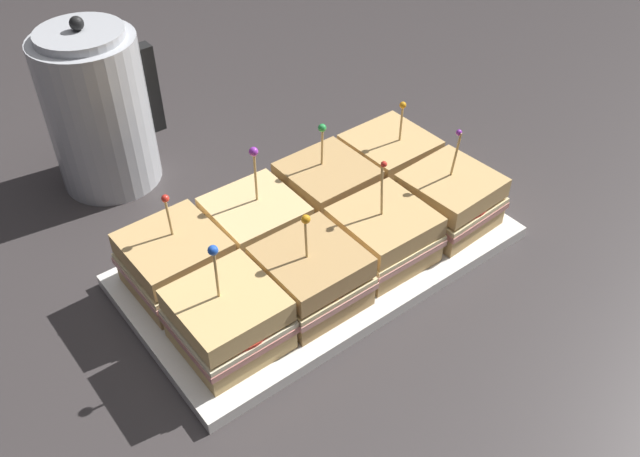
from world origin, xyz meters
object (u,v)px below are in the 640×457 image
object	(u,v)px
sandwich_back_far_left	(176,262)
sandwich_back_center_left	(256,225)
sandwich_back_center_right	(327,190)
kettle_steel	(99,110)
sandwich_front_center_left	(311,277)
sandwich_front_center_right	(383,235)
sandwich_back_far_right	(389,160)
serving_platter	(320,256)
sandwich_front_far_left	(228,320)
sandwich_front_far_right	(450,200)

from	to	relation	value
sandwich_back_far_left	sandwich_back_center_left	bearing A→B (deg)	0.04
sandwich_back_far_left	sandwich_back_center_right	distance (m)	0.25
kettle_steel	sandwich_front_center_left	bearing A→B (deg)	-79.59
sandwich_back_center_right	kettle_steel	size ratio (longest dim) A/B	0.53
sandwich_front_center_right	kettle_steel	distance (m)	0.47
sandwich_back_far_right	sandwich_front_center_left	bearing A→B (deg)	-152.85
serving_platter	kettle_steel	world-z (taller)	kettle_steel
sandwich_front_center_left	kettle_steel	world-z (taller)	kettle_steel
sandwich_front_center_left	sandwich_front_center_right	bearing A→B (deg)	2.09
sandwich_front_center_left	serving_platter	bearing A→B (deg)	45.20
sandwich_back_far_left	sandwich_back_center_right	xyz separation A→B (m)	(0.25, -0.00, 0.00)
sandwich_front_far_left	sandwich_back_center_right	size ratio (longest dim) A/B	1.08
serving_platter	sandwich_front_far_left	bearing A→B (deg)	-161.48
sandwich_front_far_right	sandwich_back_center_right	bearing A→B (deg)	134.54
sandwich_back_far_right	sandwich_front_far_left	bearing A→B (deg)	-161.33
serving_platter	sandwich_front_far_left	distance (m)	0.20
sandwich_front_far_left	sandwich_front_center_left	xyz separation A→B (m)	(0.12, -0.00, -0.00)
sandwich_front_far_right	sandwich_back_center_left	world-z (taller)	sandwich_back_center_left
serving_platter	sandwich_front_center_left	world-z (taller)	sandwich_front_center_left
sandwich_back_center_left	kettle_steel	world-z (taller)	kettle_steel
sandwich_front_far_right	sandwich_back_center_left	xyz separation A→B (m)	(-0.25, 0.12, -0.00)
sandwich_front_center_right	sandwich_back_far_left	bearing A→B (deg)	153.51
sandwich_front_far_left	kettle_steel	distance (m)	0.43
sandwich_front_center_left	sandwich_front_far_right	distance (m)	0.25
sandwich_front_far_left	kettle_steel	bearing A→B (deg)	84.32
sandwich_back_center_left	kettle_steel	distance (m)	0.31
serving_platter	sandwich_back_far_right	bearing A→B (deg)	18.83
serving_platter	sandwich_front_center_left	distance (m)	0.10
sandwich_front_far_left	sandwich_back_far_right	bearing A→B (deg)	18.67
serving_platter	sandwich_front_center_right	bearing A→B (deg)	-44.07
kettle_steel	sandwich_back_center_right	bearing A→B (deg)	-55.53
sandwich_back_far_right	kettle_steel	bearing A→B (deg)	137.46
sandwich_front_far_right	sandwich_back_center_left	distance (m)	0.27
sandwich_front_center_left	sandwich_front_far_right	bearing A→B (deg)	0.49
sandwich_back_center_left	sandwich_back_center_right	distance (m)	0.12
sandwich_back_center_right	kettle_steel	distance (m)	0.36
sandwich_back_far_left	sandwich_front_far_right	bearing A→B (deg)	-18.68
sandwich_back_far_left	sandwich_back_center_left	xyz separation A→B (m)	(0.12, 0.00, -0.00)
serving_platter	kettle_steel	bearing A→B (deg)	111.46
kettle_steel	sandwich_back_far_right	bearing A→B (deg)	-42.54
serving_platter	sandwich_front_center_left	bearing A→B (deg)	-134.80
sandwich_front_far_left	sandwich_back_center_left	distance (m)	0.17
sandwich_front_far_right	kettle_steel	world-z (taller)	kettle_steel
sandwich_front_far_left	sandwich_back_far_right	size ratio (longest dim) A/B	1.09
sandwich_front_far_right	sandwich_front_center_right	bearing A→B (deg)	178.88
sandwich_front_far_right	sandwich_back_far_left	size ratio (longest dim) A/B	1.10
sandwich_front_far_left	sandwich_front_center_right	bearing A→B (deg)	0.46
sandwich_back_center_left	sandwich_back_far_right	world-z (taller)	sandwich_back_center_left
sandwich_front_center_right	sandwich_back_far_right	world-z (taller)	sandwich_front_center_right
sandwich_front_far_right	kettle_steel	size ratio (longest dim) A/B	0.56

